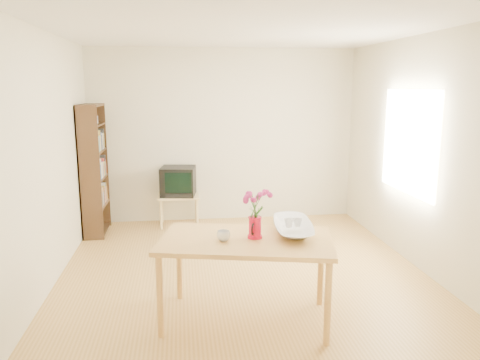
{
  "coord_description": "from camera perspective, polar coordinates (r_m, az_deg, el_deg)",
  "views": [
    {
      "loc": [
        -0.66,
        -4.81,
        2.03
      ],
      "look_at": [
        0.0,
        0.3,
        1.0
      ],
      "focal_mm": 35.0,
      "sensor_mm": 36.0,
      "label": 1
    }
  ],
  "objects": [
    {
      "name": "bookshelf",
      "position": [
        6.78,
        -17.33,
        0.67
      ],
      "size": [
        0.28,
        0.7,
        1.8
      ],
      "color": "#321F10",
      "rests_on": "ground"
    },
    {
      "name": "room",
      "position": [
        4.92,
        0.78,
        2.78
      ],
      "size": [
        4.5,
        4.5,
        4.5
      ],
      "color": "#AD7F3D",
      "rests_on": "ground"
    },
    {
      "name": "flowers",
      "position": [
        3.98,
        1.85,
        -2.55
      ],
      "size": [
        0.21,
        0.21,
        0.3
      ],
      "primitive_type": null,
      "color": "#C02D7A",
      "rests_on": "pitcher"
    },
    {
      "name": "bowl",
      "position": [
        4.19,
        6.54,
        -3.15
      ],
      "size": [
        0.57,
        0.57,
        0.48
      ],
      "primitive_type": "imported",
      "rotation": [
        0.0,
        0.0,
        -0.12
      ],
      "color": "white",
      "rests_on": "table"
    },
    {
      "name": "mug",
      "position": [
        3.98,
        -2.01,
        -6.83
      ],
      "size": [
        0.13,
        0.13,
        0.09
      ],
      "primitive_type": "imported",
      "rotation": [
        0.0,
        0.0,
        2.97
      ],
      "color": "white",
      "rests_on": "table"
    },
    {
      "name": "teacup_b",
      "position": [
        4.23,
        7.05,
        -3.71
      ],
      "size": [
        0.08,
        0.08,
        0.06
      ],
      "primitive_type": "imported",
      "rotation": [
        0.0,
        0.0,
        1.9
      ],
      "color": "white",
      "rests_on": "bowl"
    },
    {
      "name": "television",
      "position": [
        6.93,
        -7.54,
        -0.07
      ],
      "size": [
        0.54,
        0.51,
        0.42
      ],
      "rotation": [
        0.0,
        0.0,
        -0.14
      ],
      "color": "black",
      "rests_on": "tv_stand"
    },
    {
      "name": "pitcher",
      "position": [
        4.04,
        1.81,
        -5.9
      ],
      "size": [
        0.13,
        0.2,
        0.19
      ],
      "rotation": [
        0.0,
        0.0,
        -0.38
      ],
      "color": "red",
      "rests_on": "table"
    },
    {
      "name": "table",
      "position": [
        4.07,
        0.75,
        -8.17
      ],
      "size": [
        1.62,
        1.14,
        0.75
      ],
      "rotation": [
        0.0,
        0.0,
        -0.22
      ],
      "color": "#C48C43",
      "rests_on": "ground"
    },
    {
      "name": "teacup_a",
      "position": [
        4.19,
        5.99,
        -3.78
      ],
      "size": [
        0.1,
        0.1,
        0.07
      ],
      "primitive_type": "imported",
      "rotation": [
        0.0,
        0.0,
        0.83
      ],
      "color": "white",
      "rests_on": "bowl"
    },
    {
      "name": "tv_stand",
      "position": [
        6.98,
        -7.48,
        -2.41
      ],
      "size": [
        0.6,
        0.45,
        0.46
      ],
      "color": "#DABB7B",
      "rests_on": "ground"
    }
  ]
}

